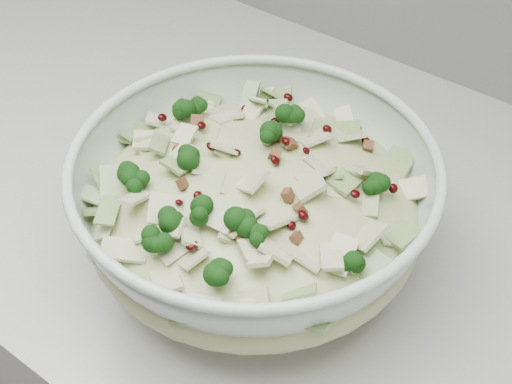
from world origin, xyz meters
TOP-DOWN VIEW (x-y plane):
  - counter at (0.00, 1.70)m, footprint 3.60×0.60m
  - mixing_bowl at (0.29, 1.60)m, footprint 0.31×0.31m
  - salad at (0.29, 1.60)m, footprint 0.37×0.37m

SIDE VIEW (x-z plane):
  - counter at x=0.00m, z-range 0.00..0.90m
  - mixing_bowl at x=0.29m, z-range 0.90..1.03m
  - salad at x=0.29m, z-range 0.92..1.05m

